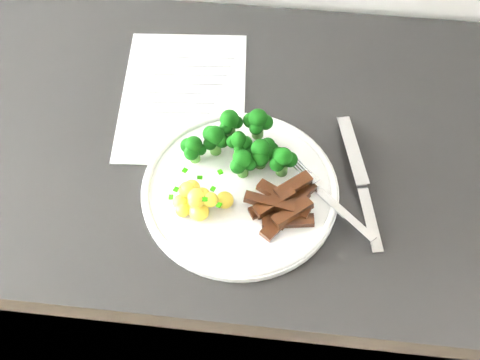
# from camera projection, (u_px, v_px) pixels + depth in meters

# --- Properties ---
(counter) EXTENTS (2.31, 0.58, 0.87)m
(counter) POSITION_uv_depth(u_px,v_px,m) (214.00, 265.00, 1.22)
(counter) COLOR black
(counter) RESTS_ON ground
(recipe_paper) EXTENTS (0.21, 0.28, 0.00)m
(recipe_paper) POSITION_uv_depth(u_px,v_px,m) (184.00, 94.00, 0.91)
(recipe_paper) COLOR white
(recipe_paper) RESTS_ON counter
(plate) EXTENTS (0.27, 0.27, 0.02)m
(plate) POSITION_uv_depth(u_px,v_px,m) (240.00, 189.00, 0.80)
(plate) COLOR white
(plate) RESTS_ON counter
(broccoli) EXTENTS (0.16, 0.10, 0.06)m
(broccoli) POSITION_uv_depth(u_px,v_px,m) (243.00, 143.00, 0.80)
(broccoli) COLOR #386A23
(broccoli) RESTS_ON plate
(potatoes) EXTENTS (0.08, 0.07, 0.04)m
(potatoes) POSITION_uv_depth(u_px,v_px,m) (197.00, 200.00, 0.77)
(potatoes) COLOR yellow
(potatoes) RESTS_ON plate
(beef_strips) EXTENTS (0.10, 0.10, 0.03)m
(beef_strips) POSITION_uv_depth(u_px,v_px,m) (284.00, 205.00, 0.77)
(beef_strips) COLOR black
(beef_strips) RESTS_ON plate
(fork) EXTENTS (0.12, 0.13, 0.01)m
(fork) POSITION_uv_depth(u_px,v_px,m) (332.00, 201.00, 0.78)
(fork) COLOR #B7B8BC
(fork) RESTS_ON plate
(knife) EXTENTS (0.06, 0.22, 0.02)m
(knife) POSITION_uv_depth(u_px,v_px,m) (364.00, 197.00, 0.79)
(knife) COLOR #B7B8BC
(knife) RESTS_ON plate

